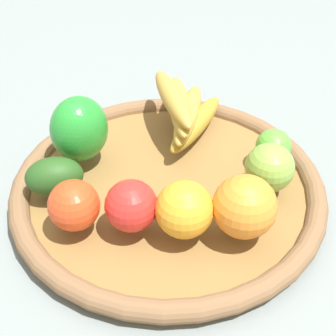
# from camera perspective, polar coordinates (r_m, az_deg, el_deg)

# --- Properties ---
(ground_plane) EXTENTS (2.40, 2.40, 0.00)m
(ground_plane) POSITION_cam_1_polar(r_m,az_deg,el_deg) (0.72, -0.00, -3.34)
(ground_plane) COLOR slate
(ground_plane) RESTS_ON ground
(basket) EXTENTS (0.44, 0.44, 0.04)m
(basket) POSITION_cam_1_polar(r_m,az_deg,el_deg) (0.71, -0.00, -2.37)
(basket) COLOR brown
(basket) RESTS_ON ground_plane
(orange_0) EXTENTS (0.10, 0.10, 0.07)m
(orange_0) POSITION_cam_1_polar(r_m,az_deg,el_deg) (0.61, 1.85, -4.70)
(orange_0) COLOR gold
(orange_0) RESTS_ON basket
(banana_bunch) EXTENTS (0.14, 0.16, 0.07)m
(banana_bunch) POSITION_cam_1_polar(r_m,az_deg,el_deg) (0.77, 1.84, 6.48)
(banana_bunch) COLOR #A98729
(banana_bunch) RESTS_ON basket
(orange_1) EXTENTS (0.11, 0.11, 0.08)m
(orange_1) POSITION_cam_1_polar(r_m,az_deg,el_deg) (0.61, 8.63, -4.32)
(orange_1) COLOR orange
(orange_1) RESTS_ON basket
(bell_pepper) EXTENTS (0.11, 0.11, 0.10)m
(bell_pepper) POSITION_cam_1_polar(r_m,az_deg,el_deg) (0.72, -9.97, 4.36)
(bell_pepper) COLOR #248D2D
(bell_pepper) RESTS_ON basket
(apple_2) EXTENTS (0.09, 0.09, 0.07)m
(apple_2) POSITION_cam_1_polar(r_m,az_deg,el_deg) (0.62, -4.17, -4.27)
(apple_2) COLOR red
(apple_2) RESTS_ON basket
(lime_0) EXTENTS (0.06, 0.06, 0.05)m
(lime_0) POSITION_cam_1_polar(r_m,az_deg,el_deg) (0.73, 11.79, 2.39)
(lime_0) COLOR #56A635
(lime_0) RESTS_ON basket
(avocado) EXTENTS (0.08, 0.07, 0.05)m
(avocado) POSITION_cam_1_polar(r_m,az_deg,el_deg) (0.68, -12.69, -0.92)
(avocado) COLOR #234C1A
(avocado) RESTS_ON basket
(apple_1) EXTENTS (0.08, 0.08, 0.06)m
(apple_1) POSITION_cam_1_polar(r_m,az_deg,el_deg) (0.63, -10.55, -4.15)
(apple_1) COLOR red
(apple_1) RESTS_ON basket
(apple_0) EXTENTS (0.09, 0.09, 0.07)m
(apple_0) POSITION_cam_1_polar(r_m,az_deg,el_deg) (0.68, 11.38, 0.05)
(apple_0) COLOR #7BA840
(apple_0) RESTS_ON basket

